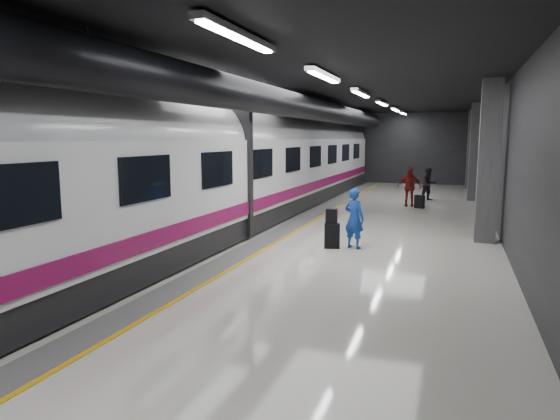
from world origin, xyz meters
The scene contains 9 objects.
ground centered at (0.00, 0.00, 0.00)m, with size 40.00×40.00×0.00m, color beige.
platform_hall centered at (-0.29, 0.96, 3.54)m, with size 10.02×40.02×4.51m.
train centered at (-3.25, 0.00, 2.07)m, with size 3.05×38.00×4.05m.
traveler_main centered at (1.23, -0.09, 0.80)m, with size 0.59×0.38×1.61m, color blue.
suitcase_main centered at (0.68, -0.26, 0.33)m, with size 0.41×0.26×0.66m, color black.
shoulder_bag centered at (0.65, -0.26, 0.85)m, with size 0.28×0.15×0.38m, color black.
traveler_far_a centered at (2.56, 11.27, 0.77)m, with size 0.75×0.58×1.54m, color black.
traveler_far_b centered at (1.87, 8.88, 0.83)m, with size 0.98×0.41×1.67m, color maroon.
suitcase_far centered at (2.35, 8.41, 0.27)m, with size 0.37×0.24×0.55m, color black.
Camera 1 is at (3.68, -12.98, 2.90)m, focal length 32.00 mm.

